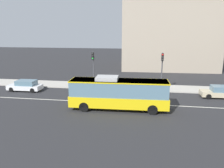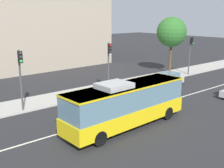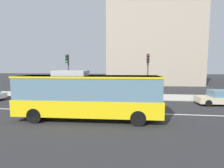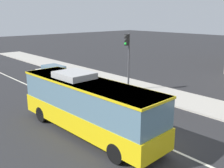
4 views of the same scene
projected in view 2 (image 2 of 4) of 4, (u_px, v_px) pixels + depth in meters
ground_plane at (140, 110)px, 23.65m from camera, size 160.00×160.00×0.00m
sidewalk_kerb at (90, 91)px, 29.14m from camera, size 80.00×3.78×0.14m
lane_centre_line at (140, 110)px, 23.65m from camera, size 76.00×0.16×0.01m
transit_bus at (126, 103)px, 19.61m from camera, size 10.09×2.87×3.46m
sedan_beige at (167, 79)px, 31.63m from camera, size 4.54×1.90×1.46m
traffic_light_near_corner at (21, 70)px, 22.21m from camera, size 0.32×0.62×5.20m
traffic_light_mid_block at (191, 49)px, 36.38m from camera, size 0.34×0.62×5.20m
traffic_light_far_corner at (109, 59)px, 28.00m from camera, size 0.34×0.62×5.20m
street_tree_kerbside_left at (172, 32)px, 37.22m from camera, size 4.02×4.02×7.71m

